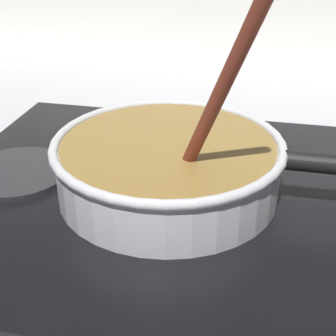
% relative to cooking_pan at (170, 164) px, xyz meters
% --- Properties ---
extents(ground, '(2.40, 1.60, 0.04)m').
position_rel_cooking_pan_xyz_m(ground, '(0.02, -0.05, -0.07)').
color(ground, '#B7B7BC').
extents(hob_plate, '(0.56, 0.48, 0.01)m').
position_rel_cooking_pan_xyz_m(hob_plate, '(-0.00, 0.00, -0.04)').
color(hob_plate, black).
rests_on(hob_plate, ground).
extents(burner_ring, '(0.16, 0.16, 0.01)m').
position_rel_cooking_pan_xyz_m(burner_ring, '(-0.00, 0.00, -0.03)').
color(burner_ring, '#592D0C').
rests_on(burner_ring, hob_plate).
extents(spare_burner, '(0.13, 0.13, 0.01)m').
position_rel_cooking_pan_xyz_m(spare_burner, '(-0.20, 0.00, -0.03)').
color(spare_burner, '#262628').
rests_on(spare_burner, hob_plate).
extents(cooking_pan, '(0.39, 0.27, 0.27)m').
position_rel_cooking_pan_xyz_m(cooking_pan, '(0.00, 0.00, 0.00)').
color(cooking_pan, silver).
rests_on(cooking_pan, hob_plate).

